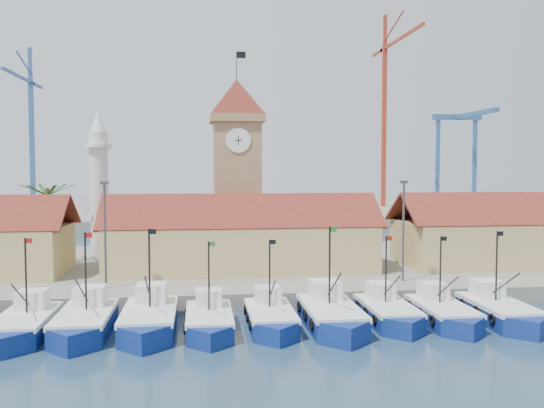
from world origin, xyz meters
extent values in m
plane|color=navy|center=(0.00, 0.00, 0.00)|extent=(400.00, 400.00, 0.00)
cube|color=gray|center=(0.00, 24.00, 0.75)|extent=(140.00, 32.00, 1.50)
cube|color=gray|center=(0.00, 110.00, 1.00)|extent=(240.00, 80.00, 2.00)
cube|color=navy|center=(-16.16, 3.09, 0.49)|extent=(3.40, 7.69, 1.75)
cube|color=navy|center=(-16.16, -0.76, 0.49)|extent=(3.40, 3.40, 1.75)
cube|color=silver|center=(-16.16, 3.09, 1.36)|extent=(3.47, 7.91, 0.34)
cube|color=silver|center=(-16.16, 5.01, 2.14)|extent=(2.04, 2.14, 1.36)
cylinder|color=black|center=(-16.16, 3.57, 4.08)|extent=(0.14, 0.14, 5.44)
cube|color=#A5140F|center=(-15.92, 3.57, 6.61)|extent=(0.49, 0.02, 0.34)
cube|color=navy|center=(-12.14, 3.24, 0.51)|extent=(3.56, 8.06, 1.83)
cube|color=navy|center=(-12.14, -0.79, 0.51)|extent=(3.56, 3.56, 1.83)
cube|color=silver|center=(-12.14, 3.24, 1.42)|extent=(3.63, 8.28, 0.36)
cube|color=silver|center=(-12.14, 5.25, 2.24)|extent=(2.14, 2.24, 1.42)
cylinder|color=black|center=(-12.14, 3.75, 4.27)|extent=(0.14, 0.14, 5.70)
cube|color=#A5140F|center=(-11.89, 3.75, 6.92)|extent=(0.51, 0.02, 0.36)
cube|color=navy|center=(-7.70, 3.29, 0.52)|extent=(3.66, 8.27, 1.88)
cube|color=navy|center=(-7.70, -0.85, 0.52)|extent=(3.66, 3.66, 1.88)
cube|color=silver|center=(-7.70, 3.29, 1.46)|extent=(3.73, 8.50, 0.37)
cube|color=silver|center=(-7.70, 5.36, 2.30)|extent=(2.19, 2.30, 1.46)
cylinder|color=black|center=(-7.70, 3.81, 4.39)|extent=(0.15, 0.15, 5.85)
cube|color=black|center=(-7.44, 3.81, 7.10)|extent=(0.52, 0.02, 0.37)
cube|color=navy|center=(-3.46, 2.77, 0.46)|extent=(3.20, 7.25, 1.65)
cube|color=navy|center=(-3.46, -0.85, 0.46)|extent=(3.20, 3.20, 1.65)
cube|color=silver|center=(-3.46, 2.77, 1.28)|extent=(3.27, 7.45, 0.32)
cube|color=silver|center=(-3.46, 4.58, 2.01)|extent=(1.92, 2.01, 1.28)
cylinder|color=black|center=(-3.46, 3.23, 3.84)|extent=(0.13, 0.13, 5.12)
cube|color=#197226|center=(-3.23, 3.23, 6.22)|extent=(0.46, 0.02, 0.32)
cube|color=navy|center=(0.99, 3.16, 0.46)|extent=(3.22, 7.28, 1.65)
cube|color=navy|center=(0.99, -0.48, 0.46)|extent=(3.22, 3.22, 1.65)
cube|color=silver|center=(0.99, 3.16, 1.29)|extent=(3.28, 7.48, 0.32)
cube|color=silver|center=(0.99, 4.98, 2.02)|extent=(1.93, 2.02, 1.29)
cylinder|color=black|center=(0.99, 3.62, 3.86)|extent=(0.13, 0.13, 5.15)
cube|color=black|center=(1.22, 3.62, 6.25)|extent=(0.46, 0.02, 0.32)
cube|color=navy|center=(5.40, 2.84, 0.53)|extent=(3.68, 8.33, 1.89)
cube|color=navy|center=(5.40, -1.32, 0.53)|extent=(3.68, 3.68, 1.89)
cube|color=silver|center=(5.40, 2.84, 1.47)|extent=(3.75, 8.56, 0.37)
cube|color=silver|center=(5.40, 4.92, 2.31)|extent=(2.21, 2.31, 1.47)
cylinder|color=black|center=(5.40, 3.36, 4.41)|extent=(0.15, 0.15, 5.89)
cube|color=#197226|center=(5.67, 3.36, 7.15)|extent=(0.53, 0.02, 0.37)
cube|color=navy|center=(9.94, 3.67, 0.47)|extent=(3.26, 7.38, 1.68)
cube|color=navy|center=(9.94, -0.02, 0.47)|extent=(3.26, 3.26, 1.68)
cube|color=silver|center=(9.94, 3.67, 1.30)|extent=(3.33, 7.59, 0.33)
cube|color=silver|center=(9.94, 5.51, 2.05)|extent=(1.96, 2.05, 1.30)
cylinder|color=black|center=(9.94, 4.13, 3.91)|extent=(0.13, 0.13, 5.22)
cube|color=#A5140F|center=(10.17, 4.13, 6.34)|extent=(0.47, 0.02, 0.33)
cube|color=navy|center=(13.97, 2.99, 0.47)|extent=(3.26, 7.37, 1.68)
cube|color=navy|center=(13.97, -0.70, 0.47)|extent=(3.26, 3.26, 1.68)
cube|color=silver|center=(13.97, 2.99, 1.30)|extent=(3.32, 7.58, 0.33)
cube|color=silver|center=(13.97, 4.83, 2.05)|extent=(1.96, 2.05, 1.30)
cylinder|color=black|center=(13.97, 3.46, 3.91)|extent=(0.13, 0.13, 5.21)
cube|color=black|center=(14.20, 3.46, 6.33)|extent=(0.47, 0.02, 0.33)
cube|color=navy|center=(18.35, 2.78, 0.49)|extent=(3.43, 7.77, 1.77)
cube|color=navy|center=(18.35, -1.11, 0.49)|extent=(3.43, 3.43, 1.77)
cube|color=silver|center=(18.35, 2.78, 1.37)|extent=(3.50, 7.99, 0.34)
cube|color=silver|center=(18.35, 4.72, 2.16)|extent=(2.06, 2.16, 1.37)
cylinder|color=black|center=(18.35, 3.27, 4.12)|extent=(0.14, 0.14, 5.49)
cube|color=black|center=(18.59, 3.27, 6.67)|extent=(0.49, 0.02, 0.34)
cube|color=tan|center=(0.00, 20.00, 3.75)|extent=(26.00, 10.00, 4.50)
cube|color=maroon|center=(0.00, 17.50, 7.50)|extent=(27.04, 5.13, 3.21)
cube|color=maroon|center=(0.00, 22.50, 7.50)|extent=(27.04, 5.13, 3.21)
cube|color=tan|center=(32.00, 20.00, 3.75)|extent=(30.00, 10.00, 4.50)
cube|color=maroon|center=(32.00, 22.50, 7.50)|extent=(31.20, 5.13, 3.21)
cube|color=tan|center=(0.00, 26.00, 9.00)|extent=(5.00, 5.00, 15.00)
cube|color=tan|center=(0.00, 26.00, 16.90)|extent=(5.80, 5.80, 0.80)
pyramid|color=maroon|center=(0.00, 26.00, 19.20)|extent=(5.80, 5.80, 4.00)
cylinder|color=white|center=(0.00, 23.45, 14.50)|extent=(2.60, 0.15, 2.60)
cube|color=black|center=(0.00, 23.37, 14.50)|extent=(0.08, 0.02, 1.00)
cube|color=black|center=(0.00, 23.37, 14.50)|extent=(0.80, 0.02, 0.08)
cylinder|color=#3F3F44|center=(0.00, 26.00, 22.70)|extent=(0.10, 0.10, 3.00)
cube|color=black|center=(0.50, 26.00, 23.80)|extent=(1.00, 0.03, 0.70)
cylinder|color=silver|center=(-15.00, 28.00, 8.50)|extent=(2.00, 2.00, 14.00)
cylinder|color=silver|center=(-15.00, 28.00, 14.00)|extent=(3.00, 3.00, 0.40)
cone|color=silver|center=(-15.00, 28.00, 16.60)|extent=(1.80, 1.80, 2.40)
cylinder|color=brown|center=(-20.00, 26.00, 5.50)|extent=(0.44, 0.44, 8.00)
cube|color=#1D4F1B|center=(-18.60, 26.00, 9.30)|extent=(2.80, 0.35, 1.18)
cube|color=#1D4F1B|center=(-19.30, 27.21, 9.30)|extent=(1.71, 2.60, 1.18)
cube|color=#1D4F1B|center=(-20.70, 27.21, 9.30)|extent=(1.71, 2.60, 1.18)
cube|color=#1D4F1B|center=(-21.40, 26.00, 9.30)|extent=(2.80, 0.35, 1.18)
cube|color=#1D4F1B|center=(-20.70, 24.79, 9.30)|extent=(1.71, 2.60, 1.18)
cube|color=#1D4F1B|center=(-19.30, 24.79, 9.30)|extent=(1.71, 2.60, 1.18)
cylinder|color=#3F3F44|center=(-12.00, 12.00, 6.00)|extent=(0.20, 0.20, 9.00)
cube|color=#3F3F44|center=(-12.00, 12.00, 10.40)|extent=(0.70, 0.25, 0.25)
cylinder|color=#3F3F44|center=(14.00, 12.00, 6.00)|extent=(0.20, 0.20, 9.00)
cube|color=#3F3F44|center=(14.00, 12.00, 10.40)|extent=(0.70, 0.25, 0.25)
cube|color=#305C93|center=(-42.95, 108.00, 17.20)|extent=(1.00, 1.00, 30.40)
cube|color=#305C93|center=(-42.95, 98.89, 31.40)|extent=(0.60, 22.78, 0.60)
cube|color=#305C93|center=(-42.95, 113.00, 31.40)|extent=(0.60, 10.00, 0.60)
cube|color=#305C93|center=(-42.95, 108.00, 35.90)|extent=(0.80, 0.80, 7.00)
cube|color=#B0321B|center=(41.09, 105.00, 21.78)|extent=(1.00, 1.00, 39.57)
cube|color=#B0321B|center=(41.09, 93.53, 40.57)|extent=(0.60, 28.67, 0.60)
cube|color=#B0321B|center=(41.09, 110.00, 40.57)|extent=(0.60, 10.00, 0.60)
cube|color=#B0321B|center=(41.09, 105.00, 45.07)|extent=(0.80, 0.80, 7.00)
cube|color=#305C93|center=(57.00, 110.00, 13.00)|extent=(0.90, 0.90, 22.00)
cube|color=#305C93|center=(67.00, 110.00, 13.00)|extent=(0.90, 0.90, 22.00)
cube|color=#305C93|center=(62.00, 110.00, 24.50)|extent=(13.00, 1.40, 1.40)
cube|color=#305C93|center=(62.00, 100.00, 24.50)|extent=(1.40, 22.00, 1.00)
camera|label=1|loc=(-4.10, -40.03, 11.75)|focal=40.00mm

